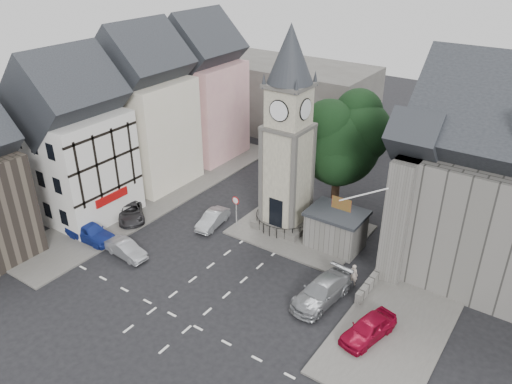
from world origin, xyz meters
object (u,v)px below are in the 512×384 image
Objects in this scene: clock_tower at (288,134)px; car_east_red at (368,328)px; stone_shelter at (336,229)px; pedestrian at (354,275)px; car_west_blue at (90,232)px.

clock_tower is 15.59m from car_east_red.
stone_shelter is (4.80, -0.49, -6.57)m from clock_tower.
car_west_blue is at bearing 21.43° from pedestrian.
clock_tower is 11.57m from pedestrian.
pedestrian is (-2.91, 4.23, 0.12)m from car_east_red.
car_west_blue is 20.59m from pedestrian.
clock_tower reaches higher than stone_shelter.
pedestrian reaches higher than car_east_red.
stone_shelter reaches higher than car_west_blue.
car_east_red is at bearing -85.99° from car_west_blue.
clock_tower reaches higher than pedestrian.
clock_tower is at bearing 157.04° from car_east_red.
pedestrian is at bearing 138.82° from car_east_red.
car_west_blue reaches higher than car_east_red.
stone_shelter is at bearing -60.06° from car_west_blue.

